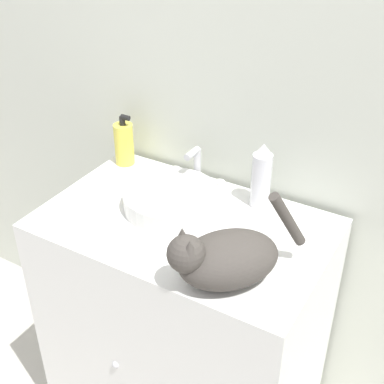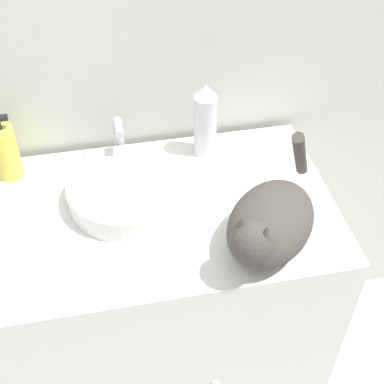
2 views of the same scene
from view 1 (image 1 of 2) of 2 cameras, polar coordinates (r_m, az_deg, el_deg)
name	(u,v)px [view 1 (image 1 of 2)]	position (r m, az deg, el deg)	size (l,w,h in m)	color
wall_back	(237,70)	(1.65, 4.80, 12.82)	(6.00, 0.05, 2.50)	silver
vanity_cabinet	(185,328)	(1.86, -0.75, -14.34)	(0.85, 0.55, 0.88)	white
sink_basin	(171,199)	(1.62, -2.26, -0.77)	(0.29, 0.29, 0.06)	white
faucet	(196,170)	(1.72, 0.47, 2.41)	(0.20, 0.08, 0.14)	silver
cat	(224,257)	(1.33, 3.46, -6.97)	(0.30, 0.33, 0.23)	#47423D
soap_bottle	(124,143)	(1.85, -7.26, 5.16)	(0.07, 0.07, 0.19)	#EADB4C
spray_bottle	(261,176)	(1.61, 7.41, 1.69)	(0.06, 0.06, 0.21)	silver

